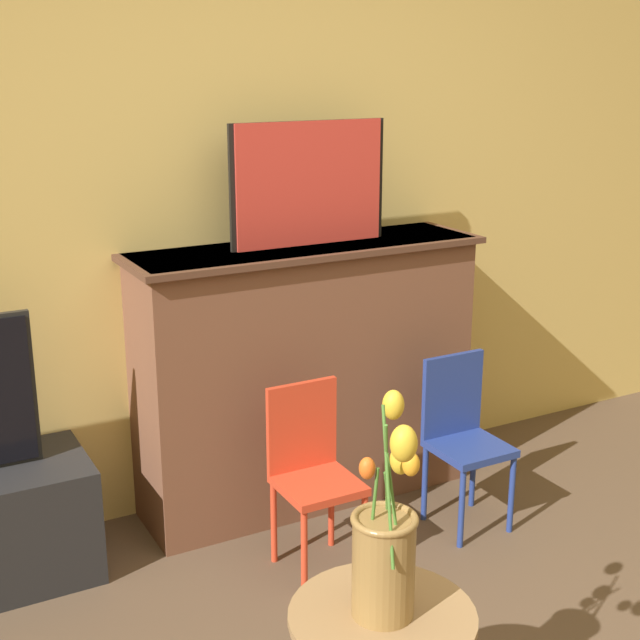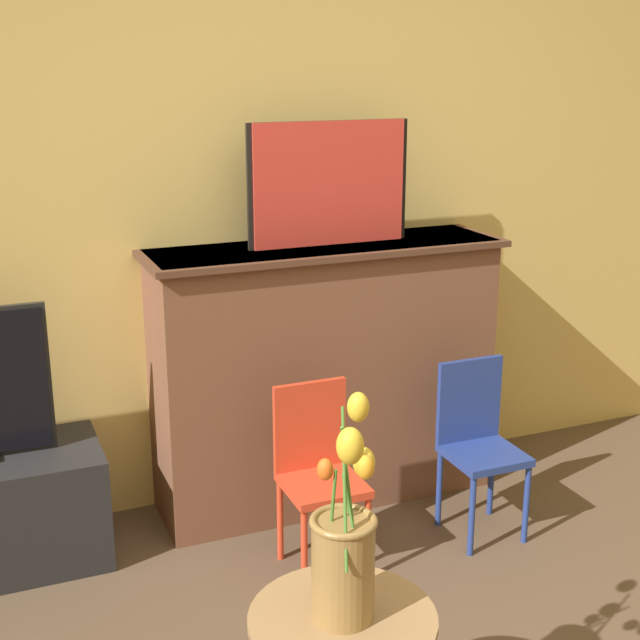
{
  "view_description": "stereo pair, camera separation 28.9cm",
  "coord_description": "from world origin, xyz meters",
  "views": [
    {
      "loc": [
        -1.38,
        -1.21,
        1.84
      ],
      "look_at": [
        -0.06,
        1.22,
        1.02
      ],
      "focal_mm": 50.0,
      "sensor_mm": 36.0,
      "label": 1
    },
    {
      "loc": [
        -1.12,
        -1.34,
        1.84
      ],
      "look_at": [
        -0.06,
        1.22,
        1.02
      ],
      "focal_mm": 50.0,
      "sensor_mm": 36.0,
      "label": 2
    }
  ],
  "objects": [
    {
      "name": "fireplace_mantel",
      "position": [
        0.24,
        1.91,
        0.57
      ],
      "size": [
        1.48,
        0.43,
        1.11
      ],
      "color": "brown",
      "rests_on": "ground"
    },
    {
      "name": "chair_blue",
      "position": [
        0.69,
        1.42,
        0.4
      ],
      "size": [
        0.28,
        0.28,
        0.7
      ],
      "color": "navy",
      "rests_on": "ground"
    },
    {
      "name": "wall_back",
      "position": [
        0.0,
        2.13,
        1.35
      ],
      "size": [
        8.0,
        0.06,
        2.7
      ],
      "color": "#E0BC66",
      "rests_on": "ground"
    },
    {
      "name": "chair_red",
      "position": [
        0.01,
        1.42,
        0.4
      ],
      "size": [
        0.28,
        0.28,
        0.7
      ],
      "color": "red",
      "rests_on": "ground"
    },
    {
      "name": "painting",
      "position": [
        0.27,
        1.91,
        1.36
      ],
      "size": [
        0.68,
        0.03,
        0.49
      ],
      "color": "black",
      "rests_on": "fireplace_mantel"
    },
    {
      "name": "vase_tulips",
      "position": [
        -0.36,
        0.34,
        0.73
      ],
      "size": [
        0.18,
        0.29,
        0.55
      ],
      "color": "olive",
      "rests_on": "side_table"
    }
  ]
}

